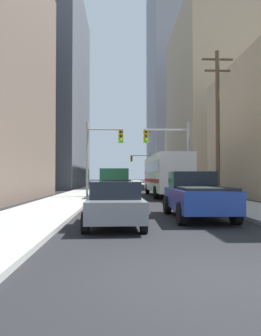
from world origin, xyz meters
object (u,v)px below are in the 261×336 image
at_px(traffic_signal_near_right, 169,147).
at_px(traffic_signal_far_right, 141,163).
at_px(sedan_grey, 115,204).
at_px(city_bus, 165,174).
at_px(sedan_white, 117,184).
at_px(cargo_van_green, 115,182).
at_px(traffic_signal_near_left, 103,147).
at_px(sedan_red, 117,192).
at_px(pickup_truck_blue, 196,195).

xyz_separation_m(traffic_signal_near_right, traffic_signal_far_right, (0.04, 32.23, -0.00)).
distance_m(sedan_grey, traffic_signal_far_right, 47.40).
xyz_separation_m(city_bus, traffic_signal_far_right, (0.06, 30.37, 2.10)).
height_order(sedan_white, traffic_signal_near_right, traffic_signal_near_right).
relative_size(cargo_van_green, traffic_signal_far_right, 0.88).
bearing_deg(sedan_grey, traffic_signal_near_right, 74.66).
height_order(sedan_grey, traffic_signal_near_left, traffic_signal_near_left).
distance_m(traffic_signal_near_left, traffic_signal_far_right, 32.66).
height_order(sedan_grey, sedan_red, same).
height_order(cargo_van_green, traffic_signal_near_right, traffic_signal_near_right).
height_order(city_bus, traffic_signal_near_left, traffic_signal_near_left).
height_order(pickup_truck_blue, traffic_signal_near_left, traffic_signal_near_left).
bearing_deg(traffic_signal_far_right, traffic_signal_near_left, -99.28).
height_order(sedan_red, traffic_signal_far_right, traffic_signal_far_right).
bearing_deg(sedan_red, traffic_signal_near_left, 99.67).
xyz_separation_m(city_bus, sedan_red, (-4.04, -8.67, -1.16)).
bearing_deg(cargo_van_green, traffic_signal_near_right, 8.40).
bearing_deg(cargo_van_green, traffic_signal_far_right, 82.61).
xyz_separation_m(city_bus, cargo_van_green, (-4.20, -2.49, -0.64)).
height_order(sedan_grey, traffic_signal_near_right, traffic_signal_near_right).
height_order(pickup_truck_blue, sedan_white, pickup_truck_blue).
xyz_separation_m(sedan_red, traffic_signal_near_right, (4.06, 6.81, 3.26)).
height_order(city_bus, cargo_van_green, city_bus).
height_order(cargo_van_green, traffic_signal_near_left, traffic_signal_near_left).
relative_size(cargo_van_green, sedan_red, 1.24).
distance_m(sedan_red, traffic_signal_near_right, 8.57).
bearing_deg(city_bus, pickup_truck_blue, -93.14).
height_order(cargo_van_green, sedan_red, cargo_van_green).
distance_m(city_bus, sedan_grey, 17.26).
xyz_separation_m(sedan_red, traffic_signal_far_right, (4.10, 39.04, 3.26)).
distance_m(cargo_van_green, traffic_signal_far_right, 33.24).
xyz_separation_m(sedan_white, traffic_signal_near_right, (4.15, -12.93, 3.26)).
xyz_separation_m(sedan_grey, traffic_signal_near_left, (-1.14, 14.87, 3.23)).
bearing_deg(traffic_signal_near_right, sedan_white, 107.79).
bearing_deg(sedan_red, cargo_van_green, 91.48).
bearing_deg(cargo_van_green, sedan_red, -88.52).
bearing_deg(sedan_red, traffic_signal_far_right, 84.00).
height_order(pickup_truck_blue, sedan_grey, pickup_truck_blue).
height_order(sedan_grey, sedan_white, same).
xyz_separation_m(city_bus, traffic_signal_near_left, (-5.20, -1.87, 2.07)).
bearing_deg(traffic_signal_near_right, cargo_van_green, -171.60).
relative_size(city_bus, traffic_signal_near_right, 1.92).
bearing_deg(sedan_white, sedan_grey, -89.86).
height_order(sedan_red, traffic_signal_near_right, traffic_signal_near_right).
relative_size(city_bus, traffic_signal_far_right, 1.92).
distance_m(traffic_signal_near_right, traffic_signal_far_right, 32.23).
distance_m(pickup_truck_blue, sedan_white, 25.84).
bearing_deg(sedan_red, sedan_grey, -90.14).
xyz_separation_m(sedan_white, traffic_signal_far_right, (4.19, 19.30, 3.26)).
relative_size(sedan_red, traffic_signal_near_right, 0.71).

